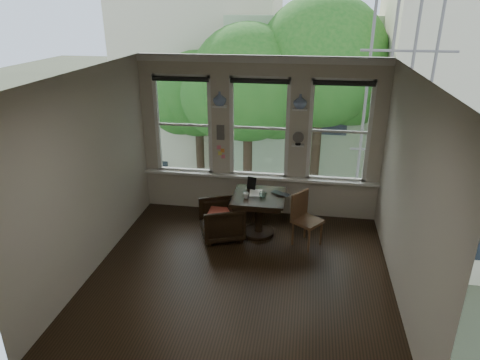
% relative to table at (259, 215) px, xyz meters
% --- Properties ---
extents(ground, '(4.50, 4.50, 0.00)m').
position_rel_table_xyz_m(ground, '(-0.12, -1.31, -0.38)').
color(ground, black).
rests_on(ground, ground).
extents(ceiling, '(4.50, 4.50, 0.00)m').
position_rel_table_xyz_m(ceiling, '(-0.12, -1.31, 2.62)').
color(ceiling, silver).
rests_on(ceiling, ground).
extents(wall_back, '(4.50, 0.00, 4.50)m').
position_rel_table_xyz_m(wall_back, '(-0.12, 0.94, 1.12)').
color(wall_back, beige).
rests_on(wall_back, ground).
extents(wall_front, '(4.50, 0.00, 4.50)m').
position_rel_table_xyz_m(wall_front, '(-0.12, -3.56, 1.12)').
color(wall_front, beige).
rests_on(wall_front, ground).
extents(wall_left, '(0.00, 4.50, 4.50)m').
position_rel_table_xyz_m(wall_left, '(-2.37, -1.31, 1.12)').
color(wall_left, beige).
rests_on(wall_left, ground).
extents(wall_right, '(0.00, 4.50, 4.50)m').
position_rel_table_xyz_m(wall_right, '(2.13, -1.31, 1.12)').
color(wall_right, beige).
rests_on(wall_right, ground).
extents(window_left, '(1.10, 0.12, 1.90)m').
position_rel_table_xyz_m(window_left, '(-1.57, 0.94, 1.32)').
color(window_left, white).
rests_on(window_left, ground).
extents(window_center, '(1.10, 0.12, 1.90)m').
position_rel_table_xyz_m(window_center, '(-0.12, 0.94, 1.32)').
color(window_center, white).
rests_on(window_center, ground).
extents(window_right, '(1.10, 0.12, 1.90)m').
position_rel_table_xyz_m(window_right, '(1.33, 0.94, 1.32)').
color(window_right, white).
rests_on(window_right, ground).
extents(shelf_left, '(0.26, 0.16, 0.03)m').
position_rel_table_xyz_m(shelf_left, '(-0.85, 0.84, 1.73)').
color(shelf_left, white).
rests_on(shelf_left, ground).
extents(shelf_right, '(0.26, 0.16, 0.03)m').
position_rel_table_xyz_m(shelf_right, '(0.60, 0.84, 1.73)').
color(shelf_right, white).
rests_on(shelf_right, ground).
extents(intercom, '(0.14, 0.06, 0.28)m').
position_rel_table_xyz_m(intercom, '(-0.85, 0.87, 1.23)').
color(intercom, '#59544F').
rests_on(intercom, ground).
extents(sticky_notes, '(0.16, 0.01, 0.24)m').
position_rel_table_xyz_m(sticky_notes, '(-0.85, 0.88, 0.88)').
color(sticky_notes, pink).
rests_on(sticky_notes, ground).
extents(desk_fan, '(0.20, 0.20, 0.24)m').
position_rel_table_xyz_m(desk_fan, '(0.60, 0.82, 1.16)').
color(desk_fan, '#59544F').
rests_on(desk_fan, ground).
extents(vase_left, '(0.24, 0.24, 0.25)m').
position_rel_table_xyz_m(vase_left, '(-0.85, 0.84, 1.86)').
color(vase_left, white).
rests_on(vase_left, shelf_left).
extents(vase_right, '(0.24, 0.24, 0.25)m').
position_rel_table_xyz_m(vase_right, '(0.60, 0.84, 1.86)').
color(vase_right, white).
rests_on(vase_right, shelf_right).
extents(table, '(0.90, 0.90, 0.75)m').
position_rel_table_xyz_m(table, '(0.00, 0.00, 0.00)').
color(table, black).
rests_on(table, ground).
extents(armchair_left, '(0.93, 0.92, 0.66)m').
position_rel_table_xyz_m(armchair_left, '(-0.63, -0.22, -0.05)').
color(armchair_left, black).
rests_on(armchair_left, ground).
extents(cushion_red, '(0.45, 0.45, 0.06)m').
position_rel_table_xyz_m(cushion_red, '(-0.63, -0.22, 0.08)').
color(cushion_red, maroon).
rests_on(cushion_red, armchair_left).
extents(side_chair_right, '(0.59, 0.59, 0.92)m').
position_rel_table_xyz_m(side_chair_right, '(0.86, -0.25, 0.09)').
color(side_chair_right, '#452618').
rests_on(side_chair_right, ground).
extents(laptop, '(0.41, 0.36, 0.03)m').
position_rel_table_xyz_m(laptop, '(0.35, 0.05, 0.39)').
color(laptop, black).
rests_on(laptop, table).
extents(mug, '(0.10, 0.10, 0.09)m').
position_rel_table_xyz_m(mug, '(-0.21, -0.13, 0.42)').
color(mug, white).
rests_on(mug, table).
extents(drinking_glass, '(0.13, 0.13, 0.10)m').
position_rel_table_xyz_m(drinking_glass, '(0.07, -0.07, 0.42)').
color(drinking_glass, white).
rests_on(drinking_glass, table).
extents(tablet, '(0.17, 0.11, 0.22)m').
position_rel_table_xyz_m(tablet, '(-0.17, 0.27, 0.48)').
color(tablet, black).
rests_on(tablet, table).
extents(papers, '(0.25, 0.32, 0.00)m').
position_rel_table_xyz_m(papers, '(-0.07, 0.09, 0.38)').
color(papers, silver).
rests_on(papers, table).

